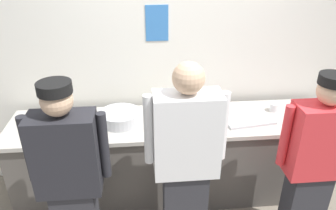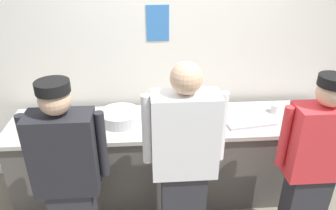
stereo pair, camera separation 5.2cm
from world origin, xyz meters
name	(u,v)px [view 1 (the left image)]	position (x,y,z in m)	size (l,w,h in m)	color
wall_back	(172,57)	(0.00, 0.85, 1.37)	(5.09, 0.11, 2.74)	silver
prep_counter	(176,157)	(0.00, 0.37, 0.45)	(3.24, 0.70, 0.89)	#56514C
chef_near_left	(70,179)	(-0.88, -0.41, 0.88)	(0.60, 0.24, 1.65)	#2D2D33
chef_center	(186,162)	(-0.01, -0.35, 0.92)	(0.63, 0.24, 1.74)	#2D2D33
chef_far_right	(313,163)	(1.02, -0.37, 0.86)	(0.59, 0.24, 1.62)	#2D2D33
plate_stack_front	(204,114)	(0.27, 0.41, 0.92)	(0.19, 0.19, 0.07)	white
plate_stack_rear	(61,126)	(-1.08, 0.28, 0.94)	(0.20, 0.20, 0.10)	white
mixing_bowl_steel	(120,117)	(-0.54, 0.39, 0.94)	(0.39, 0.39, 0.11)	#B7BABF
sheet_tray	(246,117)	(0.69, 0.35, 0.90)	(0.47, 0.36, 0.02)	#B7BABF
squeeze_bottle_primary	(168,109)	(-0.07, 0.43, 0.99)	(0.06, 0.06, 0.21)	#E5E066
squeeze_bottle_secondary	(45,116)	(-1.25, 0.42, 0.97)	(0.06, 0.06, 0.18)	orange
ramekin_green_sauce	(156,114)	(-0.20, 0.48, 0.91)	(0.10, 0.10, 0.04)	white
ramekin_yellow_sauce	(218,124)	(0.38, 0.23, 0.91)	(0.10, 0.10, 0.04)	white
ramekin_red_sauce	(84,131)	(-0.87, 0.21, 0.91)	(0.09, 0.09, 0.04)	white
ramekin_orange_sauce	(169,125)	(-0.08, 0.25, 0.91)	(0.10, 0.10, 0.05)	white
deli_cup	(274,107)	(1.02, 0.47, 0.93)	(0.09, 0.09, 0.09)	white
chefs_knife	(297,118)	(1.19, 0.31, 0.89)	(0.27, 0.03, 0.02)	#B7BABF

